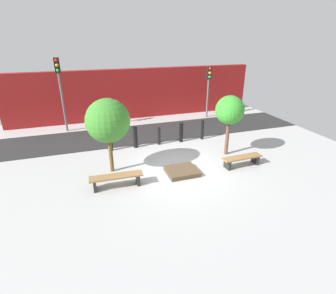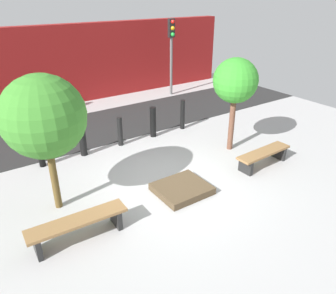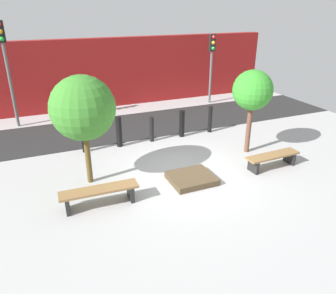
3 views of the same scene
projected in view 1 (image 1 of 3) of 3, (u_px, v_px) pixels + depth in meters
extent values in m
plane|color=#AAAAAA|center=(179.00, 169.00, 10.98)|extent=(18.00, 18.00, 0.00)
cube|color=#272727|center=(150.00, 133.00, 15.07)|extent=(18.00, 3.14, 0.01)
cube|color=maroon|center=(136.00, 94.00, 17.36)|extent=(16.20, 0.50, 3.22)
cube|color=black|center=(95.00, 185.00, 9.42)|extent=(0.11, 0.43, 0.42)
cube|color=black|center=(138.00, 179.00, 9.83)|extent=(0.11, 0.43, 0.42)
cube|color=olive|center=(116.00, 176.00, 9.53)|extent=(1.95, 0.50, 0.06)
cube|color=black|center=(227.00, 164.00, 10.96)|extent=(0.11, 0.43, 0.38)
cube|color=black|center=(255.00, 159.00, 11.41)|extent=(0.11, 0.43, 0.38)
cube|color=olive|center=(242.00, 157.00, 11.10)|extent=(1.79, 0.49, 0.06)
cube|color=#4E3E29|center=(182.00, 171.00, 10.62)|extent=(1.23, 1.10, 0.17)
cylinder|color=brown|center=(111.00, 152.00, 10.51)|extent=(0.16, 0.16, 1.69)
sphere|color=#3B822B|center=(108.00, 121.00, 9.99)|extent=(1.71, 1.71, 1.71)
cylinder|color=brown|center=(227.00, 136.00, 12.04)|extent=(0.16, 0.16, 1.78)
sphere|color=green|center=(230.00, 110.00, 11.56)|extent=(1.28, 1.28, 1.28)
cylinder|color=black|center=(110.00, 140.00, 12.56)|extent=(0.18, 0.18, 1.07)
cylinder|color=black|center=(135.00, 137.00, 12.91)|extent=(0.21, 0.21, 1.09)
cylinder|color=black|center=(159.00, 136.00, 13.30)|extent=(0.16, 0.16, 0.93)
cylinder|color=black|center=(181.00, 132.00, 13.64)|extent=(0.20, 0.20, 1.02)
cylinder|color=black|center=(202.00, 130.00, 13.99)|extent=(0.16, 0.16, 1.04)
cylinder|color=#5D5D5D|center=(62.00, 96.00, 14.57)|extent=(0.12, 0.12, 4.10)
cube|color=black|center=(57.00, 65.00, 13.92)|extent=(0.28, 0.16, 0.78)
sphere|color=red|center=(56.00, 60.00, 13.73)|extent=(0.17, 0.17, 0.17)
sphere|color=orange|center=(57.00, 65.00, 13.83)|extent=(0.17, 0.17, 0.17)
sphere|color=green|center=(58.00, 70.00, 13.93)|extent=(0.17, 0.17, 0.17)
cylinder|color=#5E5E5E|center=(208.00, 93.00, 17.36)|extent=(0.12, 0.12, 3.34)
cube|color=black|center=(209.00, 73.00, 16.86)|extent=(0.28, 0.16, 0.78)
sphere|color=red|center=(210.00, 69.00, 16.66)|extent=(0.17, 0.17, 0.17)
sphere|color=orange|center=(210.00, 73.00, 16.76)|extent=(0.17, 0.17, 0.17)
sphere|color=green|center=(210.00, 77.00, 16.87)|extent=(0.17, 0.17, 0.17)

